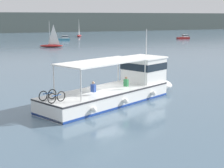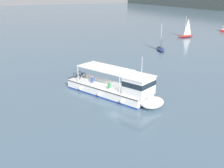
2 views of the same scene
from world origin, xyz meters
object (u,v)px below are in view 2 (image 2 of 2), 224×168
(sailboat_horizon_east, at_px, (161,48))
(sailboat_off_stern, at_px, (186,35))
(motorboat_mid_channel, at_px, (224,29))
(ferry_main, at_px, (119,89))

(sailboat_horizon_east, relative_size, sailboat_off_stern, 1.00)
(sailboat_horizon_east, bearing_deg, motorboat_mid_channel, 112.39)
(ferry_main, distance_m, motorboat_mid_channel, 62.16)
(ferry_main, bearing_deg, motorboat_mid_channel, 121.63)
(ferry_main, bearing_deg, sailboat_horizon_east, 133.66)
(ferry_main, relative_size, motorboat_mid_channel, 3.49)
(ferry_main, xyz_separation_m, sailboat_horizon_east, (-18.99, 19.90, -0.47))
(ferry_main, xyz_separation_m, motorboat_mid_channel, (-32.60, 52.93, -0.47))
(ferry_main, xyz_separation_m, sailboat_off_stern, (-29.14, 35.33, -0.47))
(sailboat_off_stern, bearing_deg, motorboat_mid_channel, 101.11)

